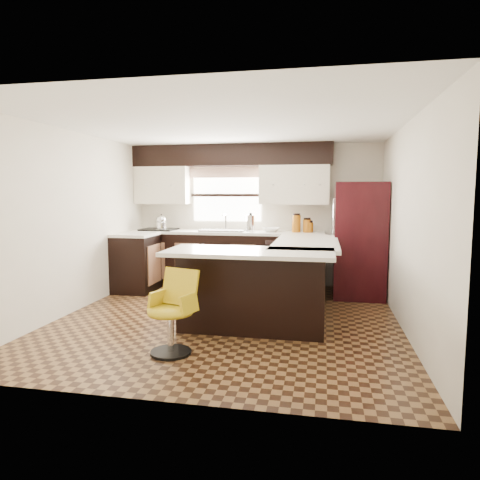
% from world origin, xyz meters
% --- Properties ---
extents(floor, '(4.40, 4.40, 0.00)m').
position_xyz_m(floor, '(0.00, 0.00, 0.00)').
color(floor, '#49301A').
rests_on(floor, ground).
extents(ceiling, '(4.40, 4.40, 0.00)m').
position_xyz_m(ceiling, '(0.00, 0.00, 2.40)').
color(ceiling, silver).
rests_on(ceiling, wall_back).
extents(wall_back, '(4.40, 0.00, 4.40)m').
position_xyz_m(wall_back, '(0.00, 2.20, 1.20)').
color(wall_back, beige).
rests_on(wall_back, floor).
extents(wall_front, '(4.40, 0.00, 4.40)m').
position_xyz_m(wall_front, '(0.00, -2.20, 1.20)').
color(wall_front, beige).
rests_on(wall_front, floor).
extents(wall_left, '(0.00, 4.40, 4.40)m').
position_xyz_m(wall_left, '(-2.10, 0.00, 1.20)').
color(wall_left, beige).
rests_on(wall_left, floor).
extents(wall_right, '(0.00, 4.40, 4.40)m').
position_xyz_m(wall_right, '(2.10, 0.00, 1.20)').
color(wall_right, beige).
rests_on(wall_right, floor).
extents(base_cab_back, '(3.30, 0.60, 0.90)m').
position_xyz_m(base_cab_back, '(-0.45, 1.90, 0.45)').
color(base_cab_back, black).
rests_on(base_cab_back, floor).
extents(base_cab_left, '(0.60, 0.70, 0.90)m').
position_xyz_m(base_cab_left, '(-1.80, 1.25, 0.45)').
color(base_cab_left, black).
rests_on(base_cab_left, floor).
extents(counter_back, '(3.30, 0.60, 0.04)m').
position_xyz_m(counter_back, '(-0.45, 1.90, 0.92)').
color(counter_back, silver).
rests_on(counter_back, base_cab_back).
extents(counter_left, '(0.60, 0.70, 0.04)m').
position_xyz_m(counter_left, '(-1.80, 1.25, 0.92)').
color(counter_left, silver).
rests_on(counter_left, base_cab_left).
extents(soffit, '(3.40, 0.35, 0.36)m').
position_xyz_m(soffit, '(-0.40, 2.03, 2.22)').
color(soffit, black).
rests_on(soffit, wall_back).
extents(upper_cab_left, '(0.94, 0.35, 0.64)m').
position_xyz_m(upper_cab_left, '(-1.62, 2.03, 1.72)').
color(upper_cab_left, beige).
rests_on(upper_cab_left, wall_back).
extents(upper_cab_right, '(1.14, 0.35, 0.64)m').
position_xyz_m(upper_cab_right, '(0.68, 2.03, 1.72)').
color(upper_cab_right, beige).
rests_on(upper_cab_right, wall_back).
extents(window_pane, '(1.20, 0.02, 0.90)m').
position_xyz_m(window_pane, '(-0.50, 2.18, 1.55)').
color(window_pane, white).
rests_on(window_pane, wall_back).
extents(valance, '(1.30, 0.06, 0.18)m').
position_xyz_m(valance, '(-0.50, 2.14, 1.94)').
color(valance, '#D19B93').
rests_on(valance, wall_back).
extents(sink, '(0.75, 0.45, 0.03)m').
position_xyz_m(sink, '(-0.50, 1.88, 0.96)').
color(sink, '#B2B2B7').
rests_on(sink, counter_back).
extents(dishwasher, '(0.58, 0.03, 0.78)m').
position_xyz_m(dishwasher, '(0.55, 1.61, 0.43)').
color(dishwasher, black).
rests_on(dishwasher, floor).
extents(cooktop, '(0.58, 0.50, 0.02)m').
position_xyz_m(cooktop, '(-1.65, 1.88, 0.96)').
color(cooktop, black).
rests_on(cooktop, counter_back).
extents(peninsula_long, '(0.60, 1.95, 0.90)m').
position_xyz_m(peninsula_long, '(0.90, 0.62, 0.45)').
color(peninsula_long, black).
rests_on(peninsula_long, floor).
extents(peninsula_return, '(1.65, 0.60, 0.90)m').
position_xyz_m(peninsula_return, '(0.38, -0.35, 0.45)').
color(peninsula_return, black).
rests_on(peninsula_return, floor).
extents(counter_pen_long, '(0.84, 1.95, 0.04)m').
position_xyz_m(counter_pen_long, '(0.95, 0.62, 0.92)').
color(counter_pen_long, silver).
rests_on(counter_pen_long, peninsula_long).
extents(counter_pen_return, '(1.89, 0.84, 0.04)m').
position_xyz_m(counter_pen_return, '(0.35, -0.44, 0.92)').
color(counter_pen_return, silver).
rests_on(counter_pen_return, peninsula_return).
extents(refrigerator, '(0.75, 0.72, 1.75)m').
position_xyz_m(refrigerator, '(1.71, 1.52, 0.87)').
color(refrigerator, black).
rests_on(refrigerator, floor).
extents(bar_chair, '(0.56, 0.56, 0.83)m').
position_xyz_m(bar_chair, '(-0.29, -1.25, 0.41)').
color(bar_chair, gold).
rests_on(bar_chair, floor).
extents(kettle, '(0.19, 0.19, 0.25)m').
position_xyz_m(kettle, '(-1.60, 1.88, 1.10)').
color(kettle, silver).
rests_on(kettle, cooktop).
extents(percolator, '(0.14, 0.14, 0.28)m').
position_xyz_m(percolator, '(-0.03, 1.90, 1.08)').
color(percolator, silver).
rests_on(percolator, counter_back).
extents(mixing_bowl, '(0.33, 0.33, 0.07)m').
position_xyz_m(mixing_bowl, '(0.32, 1.90, 0.98)').
color(mixing_bowl, white).
rests_on(mixing_bowl, counter_back).
extents(canister_large, '(0.14, 0.14, 0.28)m').
position_xyz_m(canister_large, '(0.73, 1.92, 1.08)').
color(canister_large, '#8E4D0C').
rests_on(canister_large, counter_back).
extents(canister_med, '(0.13, 0.13, 0.21)m').
position_xyz_m(canister_med, '(0.90, 1.92, 1.05)').
color(canister_med, '#8E4D0C').
rests_on(canister_med, counter_back).
extents(canister_small, '(0.12, 0.12, 0.16)m').
position_xyz_m(canister_small, '(0.95, 1.92, 1.03)').
color(canister_small, '#8E4D0C').
rests_on(canister_small, counter_back).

